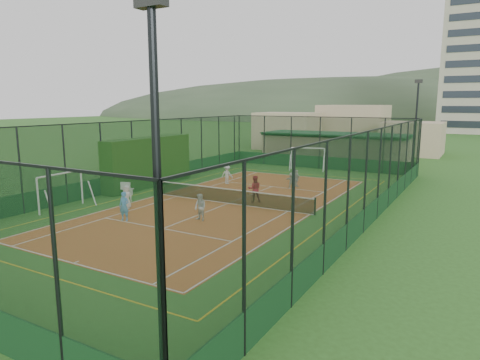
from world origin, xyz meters
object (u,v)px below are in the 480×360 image
Objects in this scene: futsal_goal_near at (61,192)px; child_far_back at (291,180)px; child_near_mid at (124,206)px; child_near_right at (200,207)px; white_bench at (121,188)px; child_far_right at (297,178)px; floodlight_ne at (415,129)px; coach at (255,189)px; futsal_goal_far at (308,159)px; clubhouse at (335,148)px; child_near_left at (126,197)px; floodlight_se at (159,220)px; child_far_left at (227,175)px.

futsal_goal_near reaches higher than child_far_back.
child_near_mid is 4.14m from child_near_right.
child_far_right is at bearing 28.82° from white_bench.
floodlight_ne reaches higher than coach.
child_far_right is at bearing -89.02° from futsal_goal_far.
clubhouse reaches higher than child_far_right.
floodlight_ne is at bearing 49.97° from child_near_mid.
floodlight_ne reaches higher than child_near_mid.
child_near_left is 5.46m from child_near_right.
floodlight_se is at bearing 118.80° from child_far_back.
coach is (-0.32, -5.29, 0.26)m from child_far_back.
child_near_left is 0.96× the size of child_near_right.
floodlight_ne is 24.72m from white_bench.
white_bench is 1.21× the size of child_near_right.
child_far_left is 1.24× the size of child_far_back.
child_near_mid is (5.15, -0.01, -0.28)m from futsal_goal_near.
child_near_mid is at bearing -95.74° from clubhouse.
child_far_right is 6.15m from coach.
floodlight_se is 4.64× the size of white_bench.
white_bench is at bearing -108.34° from clubhouse.
child_near_mid is at bearing 82.72° from child_far_back.
floodlight_se is at bearing -64.82° from child_near_left.
child_near_mid is at bearing 28.86° from coach.
futsal_goal_near is at bearing 84.59° from child_far_right.
floodlight_ne is at bearing -32.12° from clubhouse.
child_near_left reaches higher than white_bench.
child_near_right reaches higher than child_far_right.
coach reaches higher than child_near_left.
child_near_left is at bearing 118.63° from child_near_mid.
child_near_right reaches higher than child_far_back.
floodlight_ne is 24.87m from child_near_left.
coach is at bearing 47.69° from child_near_mid.
child_near_mid is 1.07× the size of child_near_right.
floodlight_ne reaches higher than child_far_right.
child_near_left is at bearing 9.85° from coach.
child_near_mid is at bearing 137.71° from floodlight_se.
futsal_goal_near is 2.11× the size of child_near_mid.
coach is (-7.34, -15.40, -3.25)m from floodlight_ne.
futsal_goal_near reaches higher than child_far_right.
clubhouse is 6.33m from futsal_goal_far.
futsal_goal_near is at bearing -126.03° from floodlight_ne.
white_bench is at bearing 123.37° from child_near_mid.
white_bench is at bearing -5.86° from futsal_goal_near.
clubhouse is 26.59m from child_near_left.
floodlight_ne is at bearing -9.27° from futsal_goal_far.
white_bench is 1.25× the size of child_near_left.
child_near_mid is at bearing 101.73° from child_far_right.
child_far_back is at bearing 98.66° from child_near_right.
child_near_mid is 13.43m from child_far_back.
child_far_right is (5.17, 1.69, -0.10)m from child_far_left.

